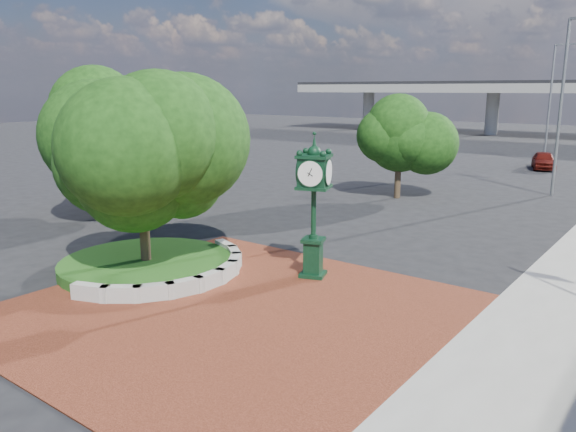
# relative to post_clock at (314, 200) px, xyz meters

# --- Properties ---
(ground) EXTENTS (200.00, 200.00, 0.00)m
(ground) POSITION_rel_post_clock_xyz_m (-0.22, -3.00, -2.71)
(ground) COLOR black
(ground) RESTS_ON ground
(plaza) EXTENTS (12.00, 12.00, 0.04)m
(plaza) POSITION_rel_post_clock_xyz_m (-0.22, -4.00, -2.69)
(plaza) COLOR #5E2716
(plaza) RESTS_ON ground
(planter_wall) EXTENTS (2.96, 6.77, 0.54)m
(planter_wall) POSITION_rel_post_clock_xyz_m (-2.93, -3.00, -2.44)
(planter_wall) COLOR #9E9B93
(planter_wall) RESTS_ON ground
(grass_bed) EXTENTS (6.10, 6.10, 0.40)m
(grass_bed) POSITION_rel_post_clock_xyz_m (-5.22, -3.00, -2.51)
(grass_bed) COLOR #194012
(grass_bed) RESTS_ON ground
(tree_planter) EXTENTS (5.20, 5.20, 6.33)m
(tree_planter) POSITION_rel_post_clock_xyz_m (-5.22, -3.00, 1.01)
(tree_planter) COLOR #38281C
(tree_planter) RESTS_ON ground
(tree_northwest) EXTENTS (5.60, 5.60, 6.93)m
(tree_northwest) POSITION_rel_post_clock_xyz_m (-13.22, 2.00, 1.41)
(tree_northwest) COLOR #38281C
(tree_northwest) RESTS_ON ground
(tree_street) EXTENTS (4.40, 4.40, 5.45)m
(tree_street) POSITION_rel_post_clock_xyz_m (-4.22, 15.00, 0.53)
(tree_street) COLOR #38281C
(tree_street) RESTS_ON ground
(post_clock) EXTENTS (1.26, 1.26, 4.94)m
(post_clock) POSITION_rel_post_clock_xyz_m (0.00, 0.00, 0.00)
(post_clock) COLOR black
(post_clock) RESTS_ON ground
(parked_car) EXTENTS (2.85, 4.50, 1.43)m
(parked_car) POSITION_rel_post_clock_xyz_m (-0.31, 33.54, -2.00)
(parked_car) COLOR #58120C
(parked_car) RESTS_ON ground
(street_lamp_near) EXTENTS (2.32, 0.61, 10.40)m
(street_lamp_near) POSITION_rel_post_clock_xyz_m (3.25, 21.39, 3.38)
(street_lamp_near) COLOR slate
(street_lamp_near) RESTS_ON ground
(street_lamp_far) EXTENTS (2.28, 0.32, 10.17)m
(street_lamp_far) POSITION_rel_post_clock_xyz_m (-1.17, 38.53, 3.25)
(street_lamp_far) COLOR slate
(street_lamp_far) RESTS_ON ground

